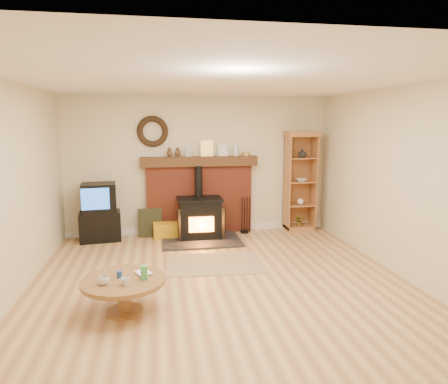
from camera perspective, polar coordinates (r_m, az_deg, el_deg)
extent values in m
plane|color=#A57045|center=(5.31, -0.23, -13.43)|extent=(5.50, 5.50, 0.00)
cube|color=beige|center=(7.65, -3.62, 3.79)|extent=(5.00, 0.02, 2.60)
cube|color=beige|center=(2.35, 10.98, -10.06)|extent=(5.00, 0.02, 2.60)
cube|color=beige|center=(5.17, -28.73, -0.27)|extent=(0.02, 5.50, 2.60)
cube|color=beige|center=(5.89, 24.50, 1.15)|extent=(0.02, 5.50, 2.60)
cube|color=white|center=(4.91, -0.25, 15.69)|extent=(5.00, 5.50, 0.02)
cube|color=white|center=(7.86, -3.51, -5.26)|extent=(5.00, 0.04, 0.12)
torus|color=black|center=(7.51, -10.16, 8.52)|extent=(0.57, 0.11, 0.57)
cube|color=#953B25|center=(7.67, -3.51, -1.10)|extent=(2.00, 0.15, 1.30)
cube|color=#382011|center=(7.53, -3.54, 4.38)|extent=(2.20, 0.22, 0.18)
cube|color=#999999|center=(7.51, -5.09, 5.57)|extent=(0.13, 0.05, 0.14)
cube|color=gold|center=(7.56, -2.45, 6.24)|extent=(0.24, 0.06, 0.30)
cube|color=white|center=(7.61, -0.19, 5.97)|extent=(0.18, 0.05, 0.22)
cylinder|color=white|center=(7.63, 1.69, 5.97)|extent=(0.08, 0.08, 0.22)
cylinder|color=gold|center=(7.68, 3.16, 5.43)|extent=(0.14, 0.14, 0.07)
cube|color=black|center=(7.26, -3.28, -6.88)|extent=(1.40, 1.00, 0.03)
cube|color=black|center=(7.36, -3.48, -3.78)|extent=(0.74, 0.53, 0.68)
cube|color=black|center=(7.29, -3.51, -1.01)|extent=(0.81, 0.58, 0.04)
cylinder|color=black|center=(7.38, -3.66, 1.49)|extent=(0.14, 0.14, 0.56)
cube|color=orange|center=(7.11, -3.24, -4.66)|extent=(0.44, 0.02, 0.27)
cube|color=black|center=(7.13, -5.99, -4.47)|extent=(0.17, 0.24, 0.55)
cube|color=black|center=(7.21, -0.63, -4.28)|extent=(0.17, 0.24, 0.55)
cube|color=brown|center=(6.13, -1.45, -10.15)|extent=(1.49, 1.07, 0.01)
cube|color=black|center=(7.58, -17.23, -4.67)|extent=(0.76, 0.57, 0.52)
cube|color=black|center=(7.48, -17.43, -0.79)|extent=(0.64, 0.55, 0.52)
cube|color=blue|center=(7.23, -17.92, -0.96)|extent=(0.47, 0.07, 0.38)
cube|color=#965E31|center=(8.11, 10.63, -5.00)|extent=(0.56, 0.41, 0.10)
cube|color=#965E31|center=(8.11, 10.35, 1.48)|extent=(0.56, 0.02, 1.80)
cube|color=#965E31|center=(7.84, 8.96, 1.24)|extent=(0.02, 0.41, 1.80)
cube|color=#965E31|center=(8.03, 12.65, 1.32)|extent=(0.02, 0.41, 1.80)
cube|color=#965E31|center=(7.85, 11.05, 8.13)|extent=(0.62, 0.45, 0.10)
cube|color=#965E31|center=(8.01, 10.73, -1.80)|extent=(0.52, 0.37, 0.02)
cube|color=#965E31|center=(7.93, 10.83, 1.47)|extent=(0.52, 0.37, 0.02)
cube|color=#965E31|center=(7.88, 10.94, 4.80)|extent=(0.52, 0.37, 0.02)
imported|color=white|center=(7.82, 11.09, 5.48)|extent=(0.17, 0.17, 0.18)
imported|color=white|center=(7.88, 10.97, 1.69)|extent=(0.22, 0.22, 0.05)
sphere|color=white|center=(7.95, 10.87, -1.37)|extent=(0.12, 0.12, 0.12)
imported|color=#45A450|center=(8.03, 10.78, -4.00)|extent=(0.19, 0.17, 0.22)
cube|color=#E7E208|center=(7.48, -8.27, -5.47)|extent=(0.47, 0.30, 0.28)
cube|color=black|center=(7.59, -10.51, -4.34)|extent=(0.44, 0.12, 0.53)
cylinder|color=black|center=(7.78, 2.93, -5.70)|extent=(0.16, 0.16, 0.04)
cylinder|color=black|center=(7.69, 2.59, -3.35)|extent=(0.02, 0.02, 0.70)
cylinder|color=black|center=(7.70, 2.95, -3.34)|extent=(0.02, 0.02, 0.70)
cylinder|color=black|center=(7.71, 3.31, -3.32)|extent=(0.02, 0.02, 0.70)
cylinder|color=black|center=(7.72, 3.68, -3.31)|extent=(0.02, 0.02, 0.70)
cylinder|color=brown|center=(4.80, -13.99, -16.17)|extent=(0.41, 0.41, 0.03)
cylinder|color=brown|center=(4.73, -14.07, -14.31)|extent=(0.15, 0.15, 0.32)
cylinder|color=brown|center=(4.66, -14.17, -12.22)|extent=(0.93, 0.93, 0.05)
imported|color=white|center=(4.53, -16.82, -12.02)|extent=(0.11, 0.11, 0.09)
imported|color=white|center=(4.46, -13.91, -12.29)|extent=(0.09, 0.09, 0.09)
imported|color=#4C331E|center=(4.72, -12.33, -11.41)|extent=(0.15, 0.21, 0.02)
cylinder|color=navy|center=(4.69, -14.70, -11.32)|extent=(0.06, 0.06, 0.07)
cube|color=#45A450|center=(4.55, -11.34, -11.22)|extent=(0.07, 0.07, 0.16)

